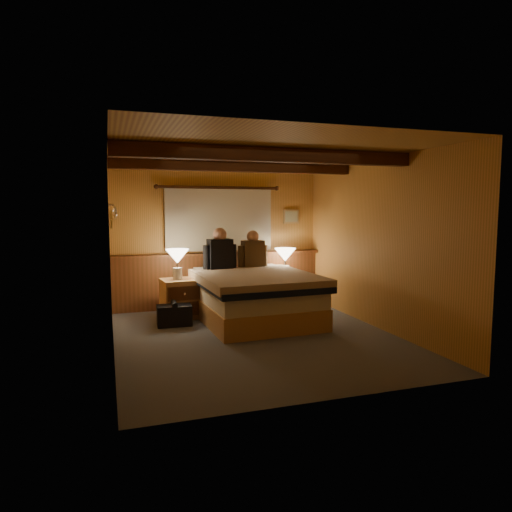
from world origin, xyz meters
name	(u,v)px	position (x,y,z in m)	size (l,w,h in m)	color
floor	(256,337)	(0.00, 0.00, 0.00)	(4.20, 4.20, 0.00)	#4D515C
ceiling	(256,153)	(0.00, 0.00, 2.40)	(4.20, 4.20, 0.00)	gold
wall_back	(218,237)	(0.00, 2.10, 1.20)	(3.60, 3.60, 0.00)	#D9974E
wall_left	(111,251)	(-1.80, 0.00, 1.20)	(4.20, 4.20, 0.00)	#D9974E
wall_right	(376,244)	(1.80, 0.00, 1.20)	(4.20, 4.20, 0.00)	#D9974E
wall_front	(332,267)	(0.00, -2.10, 1.20)	(3.60, 3.60, 0.00)	#D9974E
wainscot	(220,278)	(0.00, 2.04, 0.49)	(3.60, 0.23, 0.94)	brown
curtain_window	(219,219)	(0.00, 2.03, 1.52)	(2.18, 0.09, 1.11)	#442311
ceiling_beams	(252,161)	(0.00, 0.15, 2.31)	(3.60, 1.65, 0.16)	#442311
coat_rail	(114,210)	(-1.72, 1.58, 1.67)	(0.05, 0.55, 0.24)	silver
framed_print	(291,217)	(1.35, 2.08, 1.55)	(0.30, 0.04, 0.25)	tan
bed	(254,296)	(0.25, 0.88, 0.38)	(1.73, 2.19, 0.73)	tan
nightstand_left	(180,298)	(-0.79, 1.39, 0.30)	(0.60, 0.55, 0.61)	tan
nightstand_right	(283,290)	(1.08, 1.76, 0.26)	(0.48, 0.44, 0.53)	tan
lamp_left	(177,258)	(-0.82, 1.40, 0.94)	(0.36, 0.36, 0.47)	silver
lamp_right	(285,256)	(1.10, 1.72, 0.87)	(0.37, 0.37, 0.48)	silver
person_left	(220,252)	(-0.11, 1.55, 1.00)	(0.57, 0.27, 0.69)	black
person_right	(253,252)	(0.48, 1.65, 0.97)	(0.52, 0.23, 0.64)	#4C361E
duffel_bag	(174,315)	(-0.94, 0.95, 0.16)	(0.51, 0.32, 0.36)	black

